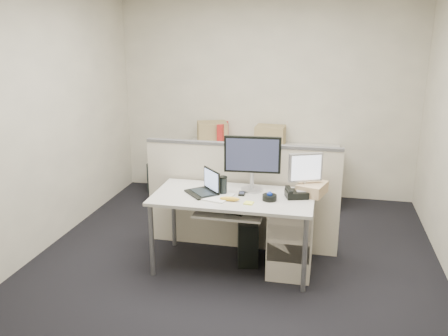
% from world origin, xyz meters
% --- Properties ---
extents(floor, '(4.00, 4.50, 0.01)m').
position_xyz_m(floor, '(0.00, 0.00, -0.01)').
color(floor, black).
rests_on(floor, ground).
extents(wall_back, '(4.00, 0.02, 2.70)m').
position_xyz_m(wall_back, '(0.00, 2.25, 1.35)').
color(wall_back, '#B3AD99').
rests_on(wall_back, ground).
extents(wall_front, '(4.00, 0.02, 2.70)m').
position_xyz_m(wall_front, '(0.00, -2.25, 1.35)').
color(wall_front, '#B3AD99').
rests_on(wall_front, ground).
extents(wall_left, '(0.02, 4.50, 2.70)m').
position_xyz_m(wall_left, '(-2.00, 0.00, 1.35)').
color(wall_left, '#B3AD99').
rests_on(wall_left, ground).
extents(desk, '(1.50, 0.75, 0.73)m').
position_xyz_m(desk, '(0.00, 0.00, 0.66)').
color(desk, '#AFADA4').
rests_on(desk, floor).
extents(keyboard_tray, '(0.62, 0.32, 0.02)m').
position_xyz_m(keyboard_tray, '(0.00, -0.18, 0.62)').
color(keyboard_tray, '#AFADA4').
rests_on(keyboard_tray, desk).
extents(drawer_pedestal, '(0.40, 0.55, 0.65)m').
position_xyz_m(drawer_pedestal, '(0.55, 0.05, 0.33)').
color(drawer_pedestal, beige).
rests_on(drawer_pedestal, floor).
extents(cubicle_partition, '(2.00, 0.06, 1.10)m').
position_xyz_m(cubicle_partition, '(0.00, 0.45, 0.55)').
color(cubicle_partition, beige).
rests_on(cubicle_partition, floor).
extents(back_counter, '(2.00, 0.60, 0.72)m').
position_xyz_m(back_counter, '(0.00, 1.93, 0.36)').
color(back_counter, beige).
rests_on(back_counter, floor).
extents(monitor_main, '(0.55, 0.25, 0.54)m').
position_xyz_m(monitor_main, '(0.15, 0.18, 1.00)').
color(monitor_main, black).
rests_on(monitor_main, desk).
extents(monitor_small, '(0.36, 0.28, 0.39)m').
position_xyz_m(monitor_small, '(0.65, 0.18, 0.93)').
color(monitor_small, '#B7B7BC').
rests_on(monitor_small, desk).
extents(laptop, '(0.37, 0.37, 0.22)m').
position_xyz_m(laptop, '(-0.30, -0.02, 0.84)').
color(laptop, black).
rests_on(laptop, desk).
extents(trackball, '(0.17, 0.17, 0.05)m').
position_xyz_m(trackball, '(0.35, -0.05, 0.76)').
color(trackball, black).
rests_on(trackball, desk).
extents(desk_phone, '(0.24, 0.21, 0.06)m').
position_xyz_m(desk_phone, '(0.59, 0.08, 0.76)').
color(desk_phone, black).
rests_on(desk_phone, desk).
extents(paper_stack, '(0.28, 0.32, 0.01)m').
position_xyz_m(paper_stack, '(-0.12, -0.08, 0.74)').
color(paper_stack, white).
rests_on(paper_stack, desk).
extents(sticky_pad, '(0.09, 0.09, 0.01)m').
position_xyz_m(sticky_pad, '(0.18, -0.18, 0.74)').
color(sticky_pad, '#FAFF4E').
rests_on(sticky_pad, desk).
extents(travel_mug, '(0.08, 0.08, 0.16)m').
position_xyz_m(travel_mug, '(-0.10, 0.02, 0.81)').
color(travel_mug, black).
rests_on(travel_mug, desk).
extents(banana, '(0.19, 0.05, 0.04)m').
position_xyz_m(banana, '(0.00, -0.15, 0.75)').
color(banana, yellow).
rests_on(banana, desk).
extents(cellphone, '(0.07, 0.12, 0.01)m').
position_xyz_m(cellphone, '(0.08, 0.05, 0.74)').
color(cellphone, black).
rests_on(cellphone, desk).
extents(manila_folders, '(0.30, 0.35, 0.11)m').
position_xyz_m(manila_folders, '(0.72, 0.20, 0.78)').
color(manila_folders, tan).
rests_on(manila_folders, desk).
extents(keyboard, '(0.42, 0.23, 0.02)m').
position_xyz_m(keyboard, '(-0.05, -0.14, 0.64)').
color(keyboard, black).
rests_on(keyboard, keyboard_tray).
extents(pc_tower_desk, '(0.28, 0.51, 0.45)m').
position_xyz_m(pc_tower_desk, '(0.11, 0.20, 0.22)').
color(pc_tower_desk, black).
rests_on(pc_tower_desk, floor).
extents(pc_tower_spare_dark, '(0.28, 0.49, 0.43)m').
position_xyz_m(pc_tower_spare_dark, '(-1.45, 2.03, 0.22)').
color(pc_tower_spare_dark, black).
rests_on(pc_tower_spare_dark, floor).
extents(pc_tower_spare_silver, '(0.30, 0.46, 0.40)m').
position_xyz_m(pc_tower_spare_silver, '(-1.30, 1.63, 0.20)').
color(pc_tower_spare_silver, '#B7B7BC').
rests_on(pc_tower_spare_silver, floor).
extents(cardboard_box_left, '(0.47, 0.41, 0.29)m').
position_xyz_m(cardboard_box_left, '(-0.70, 2.05, 0.87)').
color(cardboard_box_left, '#99824F').
rests_on(cardboard_box_left, back_counter).
extents(cardboard_box_right, '(0.39, 0.31, 0.27)m').
position_xyz_m(cardboard_box_right, '(0.09, 2.05, 0.86)').
color(cardboard_box_right, '#99824F').
rests_on(cardboard_box_right, back_counter).
extents(red_binder, '(0.09, 0.32, 0.29)m').
position_xyz_m(red_binder, '(-0.55, 2.03, 0.87)').
color(red_binder, '#B01E1A').
rests_on(red_binder, back_counter).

